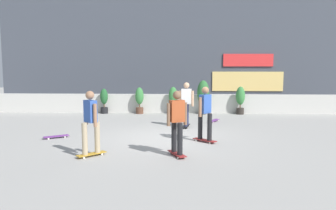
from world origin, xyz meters
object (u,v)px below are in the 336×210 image
(skateboard_near_camera, at_px, (214,120))
(potted_plant_4, at_px, (240,99))
(potted_plant_0, at_px, (104,100))
(potted_plant_2, at_px, (173,99))
(skater_far_left, at_px, (205,112))
(potted_plant_1, at_px, (139,99))
(skater_foreground, at_px, (91,120))
(skateboard_aside, at_px, (56,136))
(skater_by_wall_right, at_px, (186,103))
(potted_plant_3, at_px, (203,94))
(skater_far_right, at_px, (177,120))

(skateboard_near_camera, bearing_deg, potted_plant_4, 57.78)
(potted_plant_0, bearing_deg, potted_plant_2, -0.00)
(skateboard_near_camera, bearing_deg, skater_far_left, -99.14)
(potted_plant_1, distance_m, skater_foreground, 7.86)
(skateboard_aside, bearing_deg, potted_plant_1, 70.72)
(potted_plant_0, xyz_separation_m, skateboard_aside, (-0.28, -5.70, -0.58))
(skater_foreground, xyz_separation_m, skater_by_wall_right, (2.49, 4.27, 0.00))
(potted_plant_3, distance_m, skater_far_right, 7.81)
(potted_plant_0, bearing_deg, skateboard_aside, -92.79)
(potted_plant_1, bearing_deg, skater_foreground, -92.03)
(potted_plant_0, bearing_deg, skater_foreground, -79.62)
(potted_plant_2, xyz_separation_m, skateboard_aside, (-3.61, -5.70, -0.66))
(skater_far_right, bearing_deg, potted_plant_4, 69.52)
(potted_plant_3, bearing_deg, skateboard_aside, -131.47)
(potted_plant_1, distance_m, skater_far_left, 6.66)
(potted_plant_3, bearing_deg, potted_plant_4, 0.00)
(potted_plant_0, height_order, skater_foreground, skater_foreground)
(potted_plant_1, relative_size, skater_far_left, 0.75)
(potted_plant_0, height_order, potted_plant_1, potted_plant_1)
(skater_by_wall_right, height_order, skateboard_aside, skater_by_wall_right)
(potted_plant_3, height_order, potted_plant_4, potted_plant_3)
(potted_plant_0, height_order, potted_plant_2, potted_plant_2)
(potted_plant_3, bearing_deg, potted_plant_2, 180.00)
(potted_plant_4, relative_size, skateboard_aside, 1.69)
(potted_plant_0, distance_m, skater_foreground, 7.99)
(skateboard_near_camera, distance_m, skateboard_aside, 6.33)
(potted_plant_0, bearing_deg, skater_far_right, -64.77)
(skater_far_right, bearing_deg, potted_plant_1, 103.99)
(potted_plant_4, bearing_deg, skater_by_wall_right, -126.01)
(skateboard_aside, bearing_deg, skater_far_right, -27.32)
(skater_far_right, relative_size, skateboard_aside, 2.18)
(potted_plant_2, bearing_deg, potted_plant_1, 180.00)
(skateboard_near_camera, xyz_separation_m, skateboard_aside, (-5.35, -3.39, 0.00))
(potted_plant_2, xyz_separation_m, skater_far_right, (0.31, -7.73, 0.22))
(skater_foreground, bearing_deg, potted_plant_4, 57.06)
(skater_foreground, relative_size, skater_far_right, 1.00)
(skater_by_wall_right, bearing_deg, potted_plant_2, 99.44)
(potted_plant_0, bearing_deg, potted_plant_3, -0.00)
(skater_far_left, relative_size, skateboard_near_camera, 2.12)
(potted_plant_3, bearing_deg, skater_by_wall_right, -103.13)
(skater_by_wall_right, distance_m, skateboard_aside, 4.79)
(skater_by_wall_right, bearing_deg, potted_plant_3, 76.87)
(skater_foreground, xyz_separation_m, skateboard_aside, (-1.72, 2.15, -0.88))
(potted_plant_2, bearing_deg, skater_foreground, -103.56)
(skater_by_wall_right, bearing_deg, potted_plant_4, 53.99)
(potted_plant_4, relative_size, skater_by_wall_right, 0.78)
(skater_foreground, relative_size, skateboard_aside, 2.18)
(potted_plant_1, relative_size, potted_plant_4, 0.96)
(skater_foreground, relative_size, skateboard_near_camera, 2.12)
(potted_plant_3, height_order, skater_far_left, skater_far_left)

